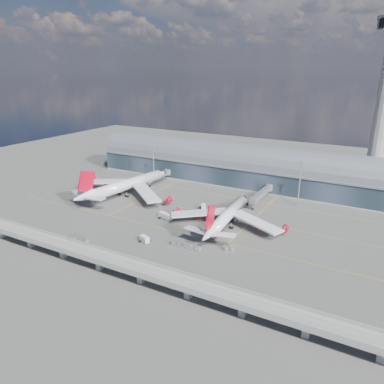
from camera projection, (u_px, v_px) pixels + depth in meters
The scene contains 20 objects.
ground at pixel (173, 221), 192.97m from camera, with size 500.00×500.00×0.00m, color #474744.
taxi_lines at pixel (194, 208), 211.29m from camera, with size 200.00×80.12×0.01m.
terminal at pixel (234, 167), 254.01m from camera, with size 200.00×30.00×28.00m.
control_tower at pixel (382, 113), 206.19m from camera, with size 19.00×19.00×103.00m.
guideway at pixel (99, 257), 145.72m from camera, with size 220.00×8.50×7.20m.
floodlight_mast_left at pixel (154, 162), 257.30m from camera, with size 3.00×0.70×25.70m.
floodlight_mast_right at pixel (300, 183), 211.17m from camera, with size 3.00×0.70×25.70m.
airliner_left at pixel (124, 185), 230.25m from camera, with size 70.90×74.60×22.76m.
airliner_right at pixel (227, 216), 185.73m from camera, with size 60.26×63.00×19.98m.
jet_bridge_left at pixel (159, 176), 255.80m from camera, with size 4.40×28.00×7.25m.
jet_bridge_right at pixel (262, 193), 220.01m from camera, with size 4.40×32.00×7.25m.
service_truck_0 at pixel (96, 193), 232.17m from camera, with size 6.16×7.22×2.99m.
service_truck_1 at pixel (145, 239), 169.58m from camera, with size 5.60×4.02×2.96m.
service_truck_2 at pixel (165, 216), 195.69m from camera, with size 8.99×4.63×3.13m.
service_truck_3 at pixel (237, 218), 194.37m from camera, with size 2.18×5.19×2.50m.
service_truck_4 at pixel (244, 203), 214.75m from camera, with size 3.91×6.11×3.27m.
service_truck_5 at pixel (203, 207), 207.95m from camera, with size 5.20×6.48×2.97m.
cargo_train_0 at pixel (80, 238), 171.86m from camera, with size 10.15×1.63×1.69m.
cargo_train_1 at pixel (186, 245), 164.73m from camera, with size 14.41×2.29×1.91m.
cargo_train_2 at pixel (228, 248), 162.62m from camera, with size 5.30×3.44×1.72m.
Camera 1 is at (95.05, -151.05, 75.56)m, focal length 35.00 mm.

